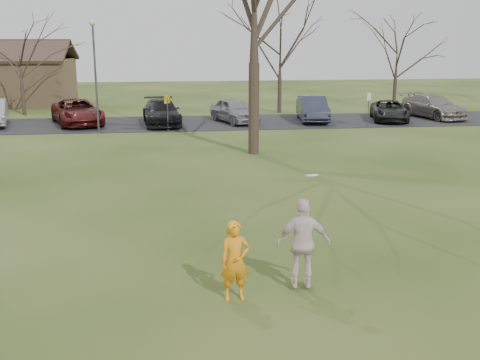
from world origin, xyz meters
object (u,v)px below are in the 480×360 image
object	(u,v)px
car_3	(161,112)
player_defender	(235,261)
car_2	(77,112)
car_6	(389,111)
car_4	(234,110)
lamp_post	(95,62)
car_5	(312,109)
catching_play	(303,243)
car_7	(433,106)

from	to	relation	value
car_3	player_defender	bearing A→B (deg)	-91.03
car_2	car_6	bearing A→B (deg)	-20.15
car_4	lamp_post	bearing A→B (deg)	176.43
player_defender	car_6	bearing A→B (deg)	56.59
car_5	car_3	bearing A→B (deg)	-171.51
player_defender	car_4	bearing A→B (deg)	77.72
car_4	lamp_post	distance (m)	9.12
car_4	car_6	xyz separation A→B (m)	(10.07, -0.44, -0.11)
car_3	car_5	xyz separation A→B (m)	(9.66, 0.35, 0.02)
car_4	car_5	distance (m)	5.06
car_6	player_defender	bearing A→B (deg)	-103.19
car_2	catching_play	xyz separation A→B (m)	(8.43, -25.19, 0.27)
player_defender	lamp_post	size ratio (longest dim) A/B	0.27
car_4	car_7	distance (m)	13.50
player_defender	catching_play	distance (m)	1.55
catching_play	car_2	bearing A→B (deg)	108.50
car_5	lamp_post	world-z (taller)	lamp_post
car_4	catching_play	distance (m)	24.93
car_2	catching_play	bearing A→B (deg)	-89.51
car_6	lamp_post	bearing A→B (deg)	-159.62
car_3	catching_play	world-z (taller)	catching_play
car_3	catching_play	size ratio (longest dim) A/B	2.10
car_3	car_6	world-z (taller)	car_3
player_defender	car_4	size ratio (longest dim) A/B	0.38
car_6	lamp_post	size ratio (longest dim) A/B	0.74
car_7	car_3	bearing A→B (deg)	168.05
car_3	car_4	size ratio (longest dim) A/B	1.19
car_2	catching_play	world-z (taller)	catching_play
car_6	car_7	distance (m)	3.55
car_6	car_5	bearing A→B (deg)	-170.58
player_defender	car_3	distance (m)	24.87
car_2	car_5	distance (m)	14.83
player_defender	car_4	distance (m)	25.32
car_3	car_4	world-z (taller)	car_3
car_3	car_5	bearing A→B (deg)	-3.01
catching_play	car_4	bearing A→B (deg)	86.93
car_7	car_2	bearing A→B (deg)	165.84
car_2	car_4	xyz separation A→B (m)	(9.76, -0.30, -0.02)
car_6	car_2	bearing A→B (deg)	-167.75
player_defender	car_7	world-z (taller)	player_defender
car_3	catching_play	distance (m)	24.75
player_defender	car_3	xyz separation A→B (m)	(-1.75, 24.81, -0.05)
car_4	car_7	xyz separation A→B (m)	(13.49, 0.49, -0.01)
car_6	lamp_post	world-z (taller)	lamp_post
car_5	car_7	distance (m)	8.44
car_7	catching_play	size ratio (longest dim) A/B	2.06
car_5	player_defender	bearing A→B (deg)	-101.03
car_6	lamp_post	xyz separation A→B (m)	(-18.28, -1.92, 3.28)
player_defender	catching_play	xyz separation A→B (m)	(1.51, 0.27, 0.22)
car_7	lamp_post	world-z (taller)	lamp_post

